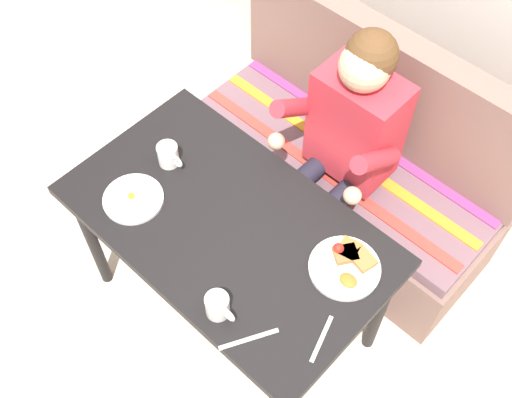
# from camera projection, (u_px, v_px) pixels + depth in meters

# --- Properties ---
(ground_plane) EXTENTS (8.00, 8.00, 0.00)m
(ground_plane) POSITION_uv_depth(u_px,v_px,m) (233.00, 309.00, 2.87)
(ground_plane) COLOR beige
(table) EXTENTS (1.20, 0.70, 0.73)m
(table) POSITION_uv_depth(u_px,v_px,m) (228.00, 234.00, 2.33)
(table) COLOR black
(table) RESTS_ON ground
(couch) EXTENTS (1.44, 0.56, 1.00)m
(couch) POSITION_uv_depth(u_px,v_px,m) (347.00, 167.00, 2.91)
(couch) COLOR #7B5C53
(couch) RESTS_ON ground
(person) EXTENTS (0.45, 0.61, 1.21)m
(person) POSITION_uv_depth(u_px,v_px,m) (345.00, 138.00, 2.47)
(person) COLOR #C22D39
(person) RESTS_ON ground
(plate_breakfast) EXTENTS (0.25, 0.25, 0.05)m
(plate_breakfast) POSITION_uv_depth(u_px,v_px,m) (346.00, 264.00, 2.15)
(plate_breakfast) COLOR white
(plate_breakfast) RESTS_ON table
(plate_eggs) EXTENTS (0.22, 0.22, 0.04)m
(plate_eggs) POSITION_uv_depth(u_px,v_px,m) (133.00, 199.00, 2.31)
(plate_eggs) COLOR white
(plate_eggs) RESTS_ON table
(coffee_mug) EXTENTS (0.12, 0.08, 0.09)m
(coffee_mug) POSITION_uv_depth(u_px,v_px,m) (168.00, 155.00, 2.38)
(coffee_mug) COLOR white
(coffee_mug) RESTS_ON table
(coffee_mug_second) EXTENTS (0.12, 0.08, 0.09)m
(coffee_mug_second) POSITION_uv_depth(u_px,v_px,m) (218.00, 306.00, 2.03)
(coffee_mug_second) COLOR white
(coffee_mug_second) RESTS_ON table
(fork) EXTENTS (0.06, 0.17, 0.00)m
(fork) POSITION_uv_depth(u_px,v_px,m) (322.00, 339.00, 2.01)
(fork) COLOR silver
(fork) RESTS_ON table
(knife) EXTENTS (0.11, 0.18, 0.00)m
(knife) POSITION_uv_depth(u_px,v_px,m) (249.00, 339.00, 2.01)
(knife) COLOR silver
(knife) RESTS_ON table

